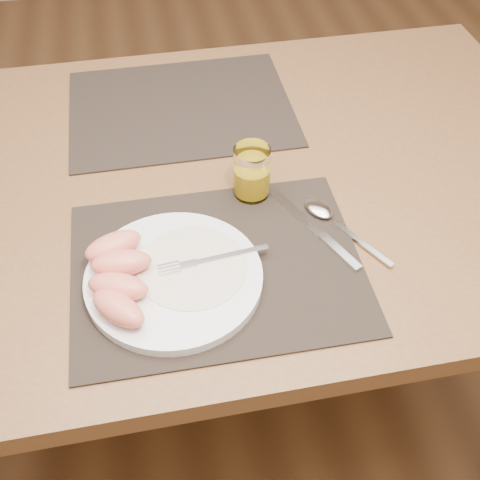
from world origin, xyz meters
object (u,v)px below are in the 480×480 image
table (212,209)px  spoon (325,214)px  plate (174,278)px  knife (321,235)px  placemat_far (181,108)px  placemat_near (217,267)px  juice_glass (252,174)px  fork (204,261)px

table → spoon: 0.24m
plate → knife: size_ratio=1.30×
table → placemat_far: size_ratio=3.11×
placemat_near → juice_glass: bearing=60.7°
placemat_near → knife: knife is taller
placemat_near → spoon: size_ratio=2.53×
plate → spoon: plate is taller
table → juice_glass: bearing=-45.2°
placemat_near → plate: plate is taller
spoon → juice_glass: (-0.11, 0.08, 0.04)m
plate → juice_glass: (0.16, 0.17, 0.03)m
placemat_far → juice_glass: juice_glass is taller
plate → juice_glass: 0.24m
placemat_near → knife: 0.18m
placemat_far → plate: 0.46m
placemat_far → knife: 0.45m
table → placemat_far: (-0.03, 0.22, 0.09)m
table → placemat_far: bearing=96.8°
plate → knife: 0.25m
table → placemat_far: placemat_far is taller
placemat_near → plate: 0.07m
table → knife: bearing=-50.9°
spoon → plate: bearing=-160.6°
fork → knife: size_ratio=0.84×
placemat_far → knife: size_ratio=2.17×
placemat_near → placemat_far: (-0.00, 0.44, 0.00)m
fork → juice_glass: juice_glass is taller
plate → juice_glass: size_ratio=2.85×
table → plate: bearing=-111.3°
spoon → table: bearing=140.0°
table → placemat_near: placemat_near is taller
table → juice_glass: juice_glass is taller
placemat_near → knife: size_ratio=2.17×
juice_glass → placemat_far: bearing=107.5°
plate → table: bearing=68.7°
fork → plate: bearing=-161.8°
placemat_far → spoon: bearing=-61.4°
placemat_far → placemat_near: bearing=-89.8°
fork → knife: bearing=9.5°
table → placemat_far: 0.24m
fork → spoon: size_ratio=0.98×
spoon → knife: bearing=-113.6°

